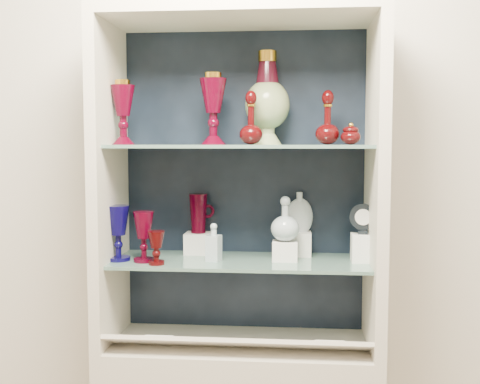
# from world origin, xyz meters

# --- Properties ---
(wall_back) EXTENTS (3.50, 0.02, 2.80)m
(wall_back) POSITION_xyz_m (0.00, 1.75, 1.40)
(wall_back) COLOR beige
(wall_back) RESTS_ON ground
(cabinet_back_panel) EXTENTS (0.98, 0.02, 1.15)m
(cabinet_back_panel) POSITION_xyz_m (0.00, 1.72, 1.32)
(cabinet_back_panel) COLOR black
(cabinet_back_panel) RESTS_ON cabinet_base
(cabinet_side_left) EXTENTS (0.04, 0.40, 1.15)m
(cabinet_side_left) POSITION_xyz_m (-0.48, 1.53, 1.32)
(cabinet_side_left) COLOR beige
(cabinet_side_left) RESTS_ON cabinet_base
(cabinet_side_right) EXTENTS (0.04, 0.40, 1.15)m
(cabinet_side_right) POSITION_xyz_m (0.48, 1.53, 1.32)
(cabinet_side_right) COLOR beige
(cabinet_side_right) RESTS_ON cabinet_base
(cabinet_top_cap) EXTENTS (1.00, 0.40, 0.04)m
(cabinet_top_cap) POSITION_xyz_m (0.00, 1.53, 1.92)
(cabinet_top_cap) COLOR beige
(cabinet_top_cap) RESTS_ON cabinet_side_left
(shelf_lower) EXTENTS (0.92, 0.34, 0.01)m
(shelf_lower) POSITION_xyz_m (0.00, 1.55, 1.04)
(shelf_lower) COLOR slate
(shelf_lower) RESTS_ON cabinet_side_left
(shelf_upper) EXTENTS (0.92, 0.34, 0.01)m
(shelf_upper) POSITION_xyz_m (0.00, 1.55, 1.46)
(shelf_upper) COLOR slate
(shelf_upper) RESTS_ON cabinet_side_left
(label_ledge) EXTENTS (0.92, 0.17, 0.09)m
(label_ledge) POSITION_xyz_m (0.00, 1.42, 0.78)
(label_ledge) COLOR beige
(label_ledge) RESTS_ON cabinet_base
(label_card_0) EXTENTS (0.10, 0.06, 0.03)m
(label_card_0) POSITION_xyz_m (0.32, 1.42, 0.80)
(label_card_0) COLOR white
(label_card_0) RESTS_ON label_ledge
(label_card_1) EXTENTS (0.10, 0.06, 0.03)m
(label_card_1) POSITION_xyz_m (-0.27, 1.42, 0.80)
(label_card_1) COLOR white
(label_card_1) RESTS_ON label_ledge
(pedestal_lamp_left) EXTENTS (0.11, 0.11, 0.23)m
(pedestal_lamp_left) POSITION_xyz_m (-0.42, 1.52, 1.59)
(pedestal_lamp_left) COLOR #430011
(pedestal_lamp_left) RESTS_ON shelf_upper
(pedestal_lamp_right) EXTENTS (0.12, 0.12, 0.26)m
(pedestal_lamp_right) POSITION_xyz_m (-0.10, 1.55, 1.60)
(pedestal_lamp_right) COLOR #430011
(pedestal_lamp_right) RESTS_ON shelf_upper
(enamel_urn) EXTENTS (0.21, 0.21, 0.34)m
(enamel_urn) POSITION_xyz_m (0.09, 1.63, 1.64)
(enamel_urn) COLOR #114B18
(enamel_urn) RESTS_ON shelf_upper
(ruby_decanter_a) EXTENTS (0.10, 0.10, 0.21)m
(ruby_decanter_a) POSITION_xyz_m (0.04, 1.51, 1.58)
(ruby_decanter_a) COLOR #3E0506
(ruby_decanter_a) RESTS_ON shelf_upper
(ruby_decanter_b) EXTENTS (0.10, 0.10, 0.21)m
(ruby_decanter_b) POSITION_xyz_m (0.31, 1.57, 1.57)
(ruby_decanter_b) COLOR #3E0506
(ruby_decanter_b) RESTS_ON shelf_upper
(lidded_bowl) EXTENTS (0.08, 0.08, 0.08)m
(lidded_bowl) POSITION_xyz_m (0.39, 1.55, 1.51)
(lidded_bowl) COLOR #3E0506
(lidded_bowl) RESTS_ON shelf_upper
(cobalt_goblet) EXTENTS (0.10, 0.10, 0.20)m
(cobalt_goblet) POSITION_xyz_m (-0.44, 1.50, 1.15)
(cobalt_goblet) COLOR #0B0640
(cobalt_goblet) RESTS_ON shelf_lower
(ruby_goblet_tall) EXTENTS (0.10, 0.10, 0.18)m
(ruby_goblet_tall) POSITION_xyz_m (-0.34, 1.48, 1.14)
(ruby_goblet_tall) COLOR #430011
(ruby_goblet_tall) RESTS_ON shelf_lower
(ruby_goblet_small) EXTENTS (0.07, 0.07, 0.12)m
(ruby_goblet_small) POSITION_xyz_m (-0.29, 1.43, 1.11)
(ruby_goblet_small) COLOR #3E0506
(ruby_goblet_small) RESTS_ON shelf_lower
(riser_ruby_pitcher) EXTENTS (0.10, 0.10, 0.08)m
(riser_ruby_pitcher) POSITION_xyz_m (-0.17, 1.66, 1.09)
(riser_ruby_pitcher) COLOR silver
(riser_ruby_pitcher) RESTS_ON shelf_lower
(ruby_pitcher) EXTENTS (0.13, 0.09, 0.15)m
(ruby_pitcher) POSITION_xyz_m (-0.17, 1.66, 1.21)
(ruby_pitcher) COLOR #430011
(ruby_pitcher) RESTS_ON riser_ruby_pitcher
(clear_square_bottle) EXTENTS (0.06, 0.06, 0.14)m
(clear_square_bottle) POSITION_xyz_m (-0.09, 1.52, 1.12)
(clear_square_bottle) COLOR #A0B3BB
(clear_square_bottle) RESTS_ON shelf_lower
(riser_flat_flask) EXTENTS (0.09, 0.09, 0.09)m
(riser_flat_flask) POSITION_xyz_m (0.21, 1.65, 1.09)
(riser_flat_flask) COLOR silver
(riser_flat_flask) RESTS_ON shelf_lower
(flat_flask) EXTENTS (0.12, 0.09, 0.16)m
(flat_flask) POSITION_xyz_m (0.21, 1.65, 1.22)
(flat_flask) COLOR silver
(flat_flask) RESTS_ON riser_flat_flask
(riser_clear_round_decanter) EXTENTS (0.09, 0.09, 0.07)m
(riser_clear_round_decanter) POSITION_xyz_m (0.16, 1.55, 1.08)
(riser_clear_round_decanter) COLOR silver
(riser_clear_round_decanter) RESTS_ON shelf_lower
(clear_round_decanter) EXTENTS (0.13, 0.13, 0.16)m
(clear_round_decanter) POSITION_xyz_m (0.16, 1.55, 1.20)
(clear_round_decanter) COLOR #A0B3BB
(clear_round_decanter) RESTS_ON riser_clear_round_decanter
(riser_cameo_medallion) EXTENTS (0.08, 0.08, 0.10)m
(riser_cameo_medallion) POSITION_xyz_m (0.44, 1.55, 1.10)
(riser_cameo_medallion) COLOR silver
(riser_cameo_medallion) RESTS_ON shelf_lower
(cameo_medallion) EXTENTS (0.10, 0.04, 0.11)m
(cameo_medallion) POSITION_xyz_m (0.44, 1.55, 1.21)
(cameo_medallion) COLOR black
(cameo_medallion) RESTS_ON riser_cameo_medallion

